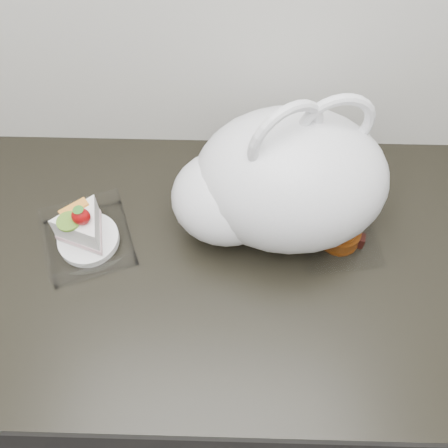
{
  "coord_description": "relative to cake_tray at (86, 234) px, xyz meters",
  "views": [
    {
      "loc": [
        0.07,
        1.22,
        1.75
      ],
      "look_at": [
        0.06,
        1.75,
        0.94
      ],
      "focal_mm": 40.0,
      "sensor_mm": 36.0,
      "label": 1
    }
  ],
  "objects": [
    {
      "name": "cake_tray",
      "position": [
        0.0,
        0.0,
        0.0
      ],
      "size": [
        0.21,
        0.21,
        0.13
      ],
      "rotation": [
        0.0,
        0.0,
        0.36
      ],
      "color": "white",
      "rests_on": "counter"
    },
    {
      "name": "counter",
      "position": [
        0.21,
        -0.03,
        -0.48
      ],
      "size": [
        2.04,
        0.64,
        0.9
      ],
      "color": "black",
      "rests_on": "ground"
    },
    {
      "name": "plastic_bag",
      "position": [
        0.36,
        0.06,
        0.09
      ],
      "size": [
        0.46,
        0.39,
        0.32
      ],
      "rotation": [
        0.0,
        0.0,
        0.39
      ],
      "color": "white",
      "rests_on": "counter"
    },
    {
      "name": "mooncake_wrap",
      "position": [
        0.49,
        0.02,
        -0.02
      ],
      "size": [
        0.17,
        0.16,
        0.04
      ],
      "rotation": [
        0.0,
        0.0,
        0.32
      ],
      "color": "white",
      "rests_on": "counter"
    }
  ]
}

